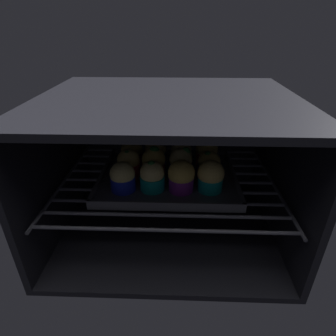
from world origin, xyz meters
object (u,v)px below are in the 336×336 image
at_px(muffin_row1_col1, 154,163).
at_px(muffin_row2_col3, 207,151).
at_px(muffin_row0_col0, 123,177).
at_px(muffin_row2_col2, 181,153).
at_px(baking_tray, 168,177).
at_px(muffin_row1_col3, 209,165).
at_px(muffin_row0_col1, 152,176).
at_px(muffin_row2_col1, 156,152).
at_px(muffin_row1_col2, 181,162).
at_px(muffin_row0_col3, 211,176).
at_px(muffin_row1_col0, 129,163).
at_px(muffin_row0_col2, 181,177).
at_px(muffin_row2_col0, 132,152).

bearing_deg(muffin_row1_col1, muffin_row2_col3, 28.26).
height_order(muffin_row0_col0, muffin_row2_col2, same).
xyz_separation_m(baking_tray, muffin_row2_col3, (0.10, 0.07, 0.04)).
xyz_separation_m(muffin_row1_col3, muffin_row2_col3, (0.00, 0.07, 0.00)).
distance_m(muffin_row1_col1, muffin_row2_col2, 0.10).
distance_m(muffin_row0_col1, muffin_row1_col3, 0.15).
bearing_deg(muffin_row2_col1, muffin_row1_col2, -42.78).
bearing_deg(muffin_row0_col3, muffin_row2_col1, 136.16).
bearing_deg(muffin_row2_col2, muffin_row0_col1, -117.07).
xyz_separation_m(muffin_row1_col0, muffin_row2_col3, (0.20, 0.07, 0.00)).
bearing_deg(muffin_row0_col2, muffin_row2_col0, 135.16).
distance_m(muffin_row1_col3, muffin_row2_col1, 0.15).
height_order(muffin_row0_col0, muffin_row2_col0, muffin_row2_col0).
height_order(muffin_row1_col0, muffin_row2_col0, muffin_row2_col0).
bearing_deg(muffin_row1_col3, muffin_row2_col0, 161.77).
relative_size(muffin_row0_col1, muffin_row0_col3, 0.99).
bearing_deg(muffin_row1_col1, muffin_row0_col0, -134.63).
distance_m(muffin_row0_col1, muffin_row2_col3, 0.19).
bearing_deg(muffin_row2_col1, muffin_row2_col2, 0.58).
bearing_deg(muffin_row1_col0, muffin_row0_col2, -26.36).
bearing_deg(muffin_row2_col3, muffin_row1_col3, -90.48).
distance_m(muffin_row0_col1, muffin_row1_col2, 0.10).
bearing_deg(muffin_row1_col2, muffin_row0_col1, -134.06).
height_order(muffin_row1_col0, muffin_row2_col1, muffin_row2_col1).
relative_size(muffin_row0_col0, muffin_row1_col3, 0.99).
height_order(muffin_row0_col2, muffin_row1_col2, same).
bearing_deg(muffin_row0_col0, muffin_row1_col1, 45.37).
height_order(muffin_row2_col0, muffin_row2_col2, muffin_row2_col0).
bearing_deg(muffin_row2_col1, muffin_row1_col0, -132.87).
bearing_deg(muffin_row0_col1, muffin_row1_col2, 45.94).
distance_m(muffin_row0_col3, muffin_row2_col2, 0.15).
xyz_separation_m(muffin_row0_col1, muffin_row1_col1, (-0.00, 0.06, 0.00)).
relative_size(muffin_row0_col1, muffin_row1_col0, 1.04).
height_order(muffin_row0_col0, muffin_row1_col1, muffin_row1_col1).
distance_m(muffin_row0_col3, muffin_row1_col2, 0.10).
relative_size(muffin_row1_col1, muffin_row2_col3, 1.00).
bearing_deg(muffin_row1_col0, muffin_row1_col1, -0.74).
xyz_separation_m(muffin_row0_col1, muffin_row2_col2, (0.07, 0.13, -0.00)).
relative_size(muffin_row1_col1, muffin_row2_col0, 1.06).
bearing_deg(muffin_row1_col2, muffin_row0_col2, -89.88).
distance_m(muffin_row0_col0, muffin_row0_col2, 0.14).
bearing_deg(muffin_row1_col1, muffin_row1_col3, 0.66).
relative_size(baking_tray, muffin_row0_col3, 4.58).
height_order(baking_tray, muffin_row0_col3, muffin_row0_col3).
relative_size(muffin_row1_col0, muffin_row2_col0, 0.93).
xyz_separation_m(muffin_row0_col3, muffin_row2_col0, (-0.20, 0.13, -0.00)).
bearing_deg(muffin_row0_col1, muffin_row0_col0, -175.93).
xyz_separation_m(muffin_row1_col3, muffin_row2_col0, (-0.20, 0.07, 0.00)).
xyz_separation_m(baking_tray, muffin_row0_col0, (-0.10, -0.07, 0.04)).
relative_size(muffin_row0_col0, muffin_row2_col1, 0.89).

